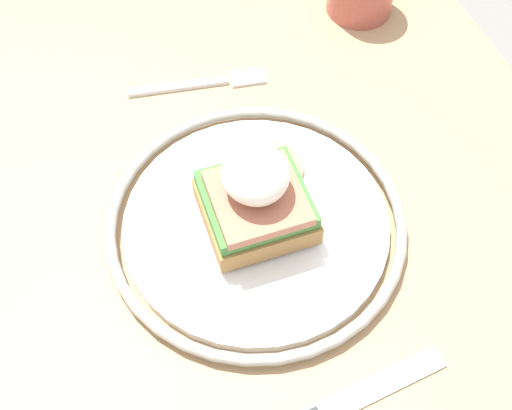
% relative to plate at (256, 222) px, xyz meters
% --- Properties ---
extents(dining_table, '(1.11, 0.69, 0.77)m').
position_rel_plate_xyz_m(dining_table, '(0.01, -0.02, -0.13)').
color(dining_table, tan).
rests_on(dining_table, ground_plane).
extents(plate, '(0.27, 0.27, 0.02)m').
position_rel_plate_xyz_m(plate, '(0.00, 0.00, 0.00)').
color(plate, white).
rests_on(plate, dining_table).
extents(sandwich, '(0.12, 0.11, 0.08)m').
position_rel_plate_xyz_m(sandwich, '(-0.00, 0.00, 0.04)').
color(sandwich, '#9E703D').
rests_on(sandwich, plate).
extents(fork, '(0.04, 0.14, 0.00)m').
position_rel_plate_xyz_m(fork, '(-0.18, 0.01, -0.01)').
color(fork, silver).
rests_on(fork, dining_table).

